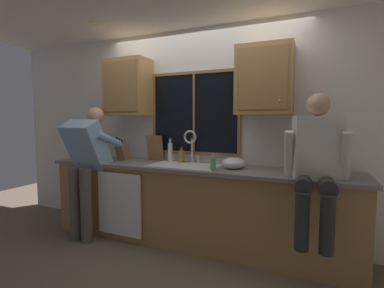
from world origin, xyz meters
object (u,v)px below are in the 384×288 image
object	(u,v)px
bottle_green_glass	(181,156)
knife_block	(123,152)
person_sitting_on_counter	(316,159)
mixing_bowl	(234,163)
cutting_board	(155,148)
person_standing	(87,159)
soap_dispenser	(213,164)
bottle_tall_clear	(170,152)

from	to	relation	value
bottle_green_glass	knife_block	bearing A→B (deg)	-172.91
person_sitting_on_counter	bottle_green_glass	bearing A→B (deg)	163.86
mixing_bowl	bottle_green_glass	distance (m)	0.71
cutting_board	mixing_bowl	world-z (taller)	cutting_board
person_standing	soap_dispenser	bearing A→B (deg)	6.50
soap_dispenser	bottle_tall_clear	distance (m)	0.77
knife_block	mixing_bowl	distance (m)	1.51
mixing_bowl	soap_dispenser	size ratio (longest dim) A/B	1.43
person_standing	soap_dispenser	distance (m)	1.57
person_sitting_on_counter	person_standing	bearing A→B (deg)	-178.42
cutting_board	soap_dispenser	xyz separation A→B (m)	(0.93, -0.38, -0.09)
person_sitting_on_counter	bottle_tall_clear	bearing A→B (deg)	165.05
person_sitting_on_counter	knife_block	distance (m)	2.34
cutting_board	soap_dispenser	size ratio (longest dim) A/B	1.82
person_sitting_on_counter	cutting_board	world-z (taller)	person_sitting_on_counter
person_sitting_on_counter	mixing_bowl	bearing A→B (deg)	160.47
person_sitting_on_counter	knife_block	bearing A→B (deg)	171.73
soap_dispenser	bottle_tall_clear	size ratio (longest dim) A/B	0.60
knife_block	soap_dispenser	xyz separation A→B (m)	(1.33, -0.23, -0.04)
mixing_bowl	bottle_tall_clear	xyz separation A→B (m)	(-0.86, 0.16, 0.07)
cutting_board	mixing_bowl	distance (m)	1.12
person_sitting_on_counter	mixing_bowl	world-z (taller)	person_sitting_on_counter
knife_block	soap_dispenser	world-z (taller)	knife_block
person_standing	mixing_bowl	distance (m)	1.77
person_standing	bottle_green_glass	bearing A→B (deg)	26.19
person_sitting_on_counter	cutting_board	distance (m)	1.97
knife_block	bottle_green_glass	xyz separation A→B (m)	(0.81, 0.10, -0.03)
knife_block	bottle_green_glass	bearing A→B (deg)	7.09
mixing_bowl	bottle_green_glass	size ratio (longest dim) A/B	1.31
knife_block	cutting_board	bearing A→B (deg)	20.39
mixing_bowl	soap_dispenser	bearing A→B (deg)	-133.88
knife_block	soap_dispenser	distance (m)	1.35
bottle_green_glass	bottle_tall_clear	size ratio (longest dim) A/B	0.65
bottle_tall_clear	soap_dispenser	bearing A→B (deg)	-26.29
bottle_green_glass	bottle_tall_clear	world-z (taller)	bottle_tall_clear
person_sitting_on_counter	soap_dispenser	xyz separation A→B (m)	(-0.98, 0.11, -0.11)
person_standing	bottle_tall_clear	bearing A→B (deg)	30.64
person_standing	knife_block	xyz separation A→B (m)	(0.22, 0.41, 0.05)
mixing_bowl	bottle_green_glass	bearing A→B (deg)	167.94
person_standing	person_sitting_on_counter	size ratio (longest dim) A/B	1.27
person_sitting_on_counter	knife_block	size ratio (longest dim) A/B	3.92
cutting_board	person_standing	bearing A→B (deg)	-138.42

